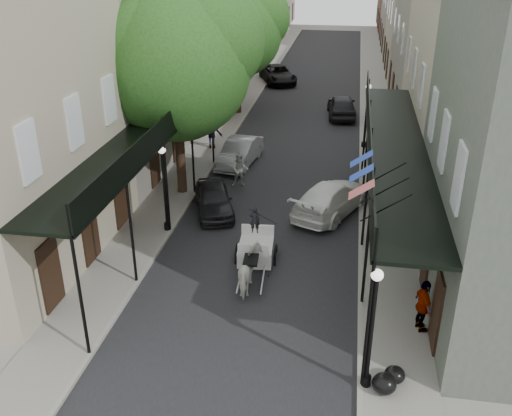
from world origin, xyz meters
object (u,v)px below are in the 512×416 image
at_px(lamppost_right_near, 372,328).
at_px(pedestrian_sidewalk_right, 423,306).
at_px(car_left_near, 214,199).
at_px(car_left_mid, 240,152).
at_px(tree_near, 185,58).
at_px(lamppost_left, 164,187).
at_px(carriage, 257,234).
at_px(lamppost_right_far, 366,115).
at_px(car_right_near, 331,198).
at_px(tree_far, 243,28).
at_px(pedestrian_walking, 240,170).
at_px(pedestrian_sidewalk_left, 212,132).
at_px(horse, 251,271).
at_px(car_right_far, 342,106).
at_px(car_left_far, 278,74).

xyz_separation_m(lamppost_right_near, pedestrian_sidewalk_right, (1.70, 2.76, -1.04)).
height_order(car_left_near, car_left_mid, car_left_mid).
bearing_deg(tree_near, pedestrian_sidewalk_right, -43.29).
height_order(lamppost_left, carriage, lamppost_left).
relative_size(lamppost_right_far, car_right_near, 0.75).
relative_size(tree_far, lamppost_right_near, 2.32).
bearing_deg(pedestrian_walking, lamppost_right_near, -73.51).
distance_m(lamppost_right_far, pedestrian_sidewalk_left, 8.96).
xyz_separation_m(carriage, car_left_mid, (-2.55, 9.62, -0.28)).
xyz_separation_m(tree_far, lamppost_left, (0.15, -18.18, -3.79)).
xyz_separation_m(car_left_near, car_right_near, (5.20, 0.82, 0.06)).
bearing_deg(carriage, car_left_near, 121.58).
height_order(lamppost_right_far, pedestrian_sidewalk_left, lamppost_right_far).
bearing_deg(pedestrian_sidewalk_left, pedestrian_sidewalk_right, 114.97).
distance_m(car_left_near, car_left_mid, 6.09).
xyz_separation_m(horse, pedestrian_sidewalk_left, (-4.79, 14.13, 0.32)).
distance_m(tree_far, lamppost_right_far, 11.05).
xyz_separation_m(car_left_near, car_right_far, (5.20, 16.22, 0.12)).
height_order(pedestrian_sidewalk_right, car_left_mid, pedestrian_sidewalk_right).
height_order(lamppost_left, pedestrian_sidewalk_left, lamppost_left).
xyz_separation_m(carriage, pedestrian_sidewalk_right, (5.85, -3.89, 0.03)).
bearing_deg(car_left_far, pedestrian_sidewalk_right, -95.04).
bearing_deg(pedestrian_sidewalk_left, tree_near, 85.50).
bearing_deg(pedestrian_walking, car_left_mid, 93.40).
height_order(lamppost_right_near, car_left_mid, lamppost_right_near).
xyz_separation_m(lamppost_left, lamppost_right_far, (8.20, 12.00, 0.00)).
bearing_deg(car_right_far, lamppost_right_far, 97.69).
height_order(lamppost_right_far, pedestrian_walking, lamppost_right_far).
distance_m(pedestrian_walking, car_left_mid, 3.01).
height_order(lamppost_left, car_right_far, lamppost_left).
distance_m(tree_near, horse, 10.66).
bearing_deg(car_right_near, lamppost_right_near, 121.51).
height_order(tree_far, car_right_near, tree_far).
xyz_separation_m(lamppost_left, pedestrian_sidewalk_right, (9.90, -5.24, -1.04)).
height_order(pedestrian_walking, car_left_mid, pedestrian_walking).
height_order(car_left_far, car_right_far, car_right_far).
xyz_separation_m(tree_near, car_left_mid, (1.60, 4.09, -5.79)).
relative_size(horse, car_right_far, 0.39).
height_order(lamppost_right_near, car_left_near, lamppost_right_near).
height_order(tree_near, tree_far, tree_near).
bearing_deg(car_left_near, tree_far, 76.60).
relative_size(lamppost_right_near, car_left_mid, 0.87).
relative_size(car_left_near, car_left_far, 0.73).
relative_size(lamppost_right_near, car_left_far, 0.71).
xyz_separation_m(tree_far, pedestrian_sidewalk_left, (-0.42, -7.75, -4.76)).
relative_size(lamppost_left, car_right_near, 0.75).
height_order(horse, pedestrian_sidewalk_left, pedestrian_sidewalk_left).
bearing_deg(pedestrian_sidewalk_right, car_left_mid, 14.94).
bearing_deg(tree_far, lamppost_left, -89.54).
distance_m(lamppost_right_far, horse, 16.24).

